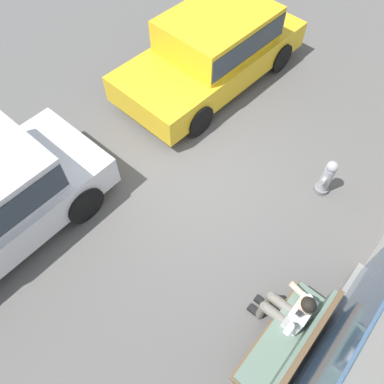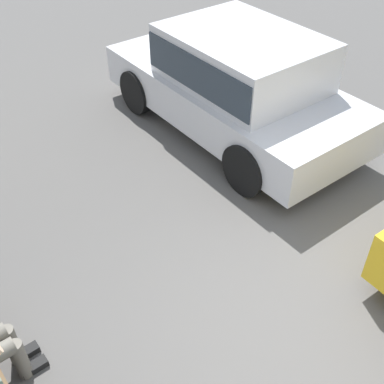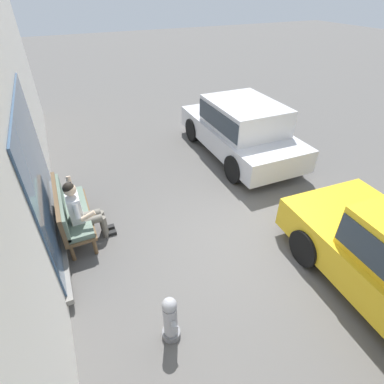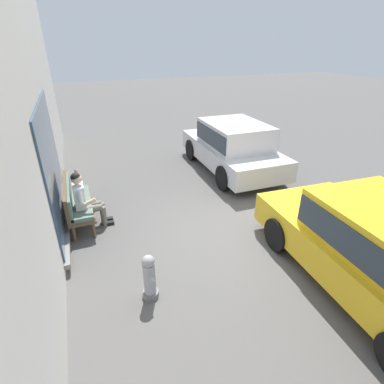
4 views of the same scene
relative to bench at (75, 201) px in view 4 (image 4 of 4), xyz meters
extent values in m
plane|color=#565451|center=(-1.65, -2.90, -0.54)|extent=(60.00, 60.00, 0.00)
cube|color=beige|center=(-1.65, 0.50, 2.64)|extent=(18.00, 0.40, 6.37)
cube|color=#385170|center=(0.00, 0.28, 0.91)|extent=(3.40, 0.03, 2.50)
cube|color=gray|center=(0.00, 0.25, -0.36)|extent=(3.60, 0.12, 0.10)
cylinder|color=brown|center=(0.76, 0.10, -0.36)|extent=(0.07, 0.07, 0.36)
cylinder|color=brown|center=(-0.76, 0.10, -0.36)|extent=(0.07, 0.07, 0.36)
cylinder|color=brown|center=(0.76, -0.29, -0.36)|extent=(0.07, 0.07, 0.36)
cylinder|color=brown|center=(-0.76, -0.29, -0.36)|extent=(0.07, 0.07, 0.36)
cube|color=brown|center=(0.00, -0.09, -0.15)|extent=(1.67, 0.55, 0.06)
cube|color=slate|center=(0.00, -0.09, -0.07)|extent=(1.61, 0.49, 0.10)
cube|color=brown|center=(0.00, 0.14, 0.15)|extent=(1.67, 0.07, 0.55)
cube|color=slate|center=(0.00, 0.08, 0.15)|extent=(1.61, 0.06, 0.47)
cylinder|color=#6B665B|center=(-0.19, -0.33, -0.07)|extent=(0.15, 0.42, 0.15)
cylinder|color=#6B665B|center=(-0.19, -0.54, -0.31)|extent=(0.12, 0.12, 0.47)
cube|color=black|center=(-0.19, -0.62, -0.51)|extent=(0.10, 0.24, 0.07)
cylinder|color=#6B665B|center=(-0.37, -0.33, -0.07)|extent=(0.15, 0.42, 0.15)
cylinder|color=#6B665B|center=(-0.37, -0.54, -0.31)|extent=(0.12, 0.12, 0.47)
cube|color=black|center=(-0.37, -0.62, -0.51)|extent=(0.10, 0.24, 0.07)
cube|color=#6B665B|center=(-0.28, -0.12, -0.07)|extent=(0.34, 0.24, 0.14)
cube|color=silver|center=(-0.28, -0.12, 0.21)|extent=(0.38, 0.22, 0.56)
sphere|color=beige|center=(-0.28, -0.12, 0.63)|extent=(0.22, 0.22, 0.22)
sphere|color=black|center=(-0.28, -0.11, 0.66)|extent=(0.20, 0.20, 0.20)
cylinder|color=silver|center=(-0.52, -0.14, 0.32)|extent=(0.20, 0.10, 0.28)
cylinder|color=beige|center=(-0.57, -0.30, 0.20)|extent=(0.08, 0.27, 0.17)
cylinder|color=silver|center=(-0.04, -0.12, 0.39)|extent=(0.25, 0.10, 0.22)
cylinder|color=beige|center=(0.03, -0.14, 0.58)|extent=(0.16, 0.08, 0.25)
cube|color=#232328|center=(-0.14, -0.14, 0.62)|extent=(0.02, 0.07, 0.15)
cube|color=gold|center=(-3.86, -4.43, -0.01)|extent=(4.46, 2.13, 0.58)
cylinder|color=black|center=(-2.46, -3.60, -0.22)|extent=(0.66, 0.22, 0.65)
cylinder|color=black|center=(-2.56, -5.41, -0.22)|extent=(0.66, 0.22, 0.65)
cube|color=silver|center=(1.56, -4.73, 0.01)|extent=(4.16, 1.91, 0.58)
cube|color=silver|center=(1.39, -4.72, 0.65)|extent=(2.17, 1.66, 0.69)
cube|color=#28333D|center=(1.39, -4.72, 0.65)|extent=(2.13, 1.69, 0.48)
cylinder|color=black|center=(2.85, -3.87, -0.19)|extent=(0.70, 0.19, 0.70)
cylinder|color=black|center=(2.82, -5.63, -0.19)|extent=(0.70, 0.19, 0.70)
cylinder|color=black|center=(0.30, -3.82, -0.19)|extent=(0.70, 0.19, 0.70)
cylinder|color=black|center=(0.26, -5.58, -0.19)|extent=(0.70, 0.19, 0.70)
cylinder|color=slate|center=(-2.79, -0.98, -0.49)|extent=(0.26, 0.26, 0.10)
cylinder|color=#99999E|center=(-2.79, -0.98, -0.17)|extent=(0.19, 0.19, 0.55)
sphere|color=#99999E|center=(-2.79, -0.98, 0.17)|extent=(0.20, 0.20, 0.20)
cylinder|color=#99999E|center=(-2.93, -0.98, -0.09)|extent=(0.10, 0.08, 0.08)
cylinder|color=#99999E|center=(-2.65, -0.98, -0.09)|extent=(0.10, 0.08, 0.08)
camera|label=1|loc=(1.65, -0.30, 5.14)|focal=35.00mm
camera|label=2|loc=(-3.06, -0.30, 3.47)|focal=45.00mm
camera|label=3|loc=(-5.00, -0.30, 3.57)|focal=28.00mm
camera|label=4|loc=(-6.36, -0.30, 3.15)|focal=28.00mm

